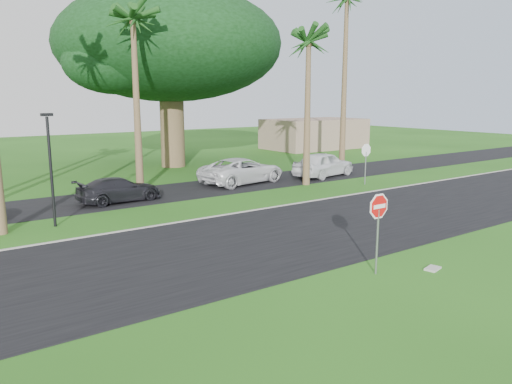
{
  "coord_description": "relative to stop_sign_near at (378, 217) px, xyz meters",
  "views": [
    {
      "loc": [
        -10.78,
        -12.63,
        5.3
      ],
      "look_at": [
        -0.27,
        2.19,
        1.8
      ],
      "focal_mm": 35.0,
      "sensor_mm": 36.0,
      "label": 1
    }
  ],
  "objects": [
    {
      "name": "ground",
      "position": [
        -0.5,
        3.0,
        -1.77
      ],
      "size": [
        120.0,
        120.0,
        0.0
      ],
      "primitive_type": "plane",
      "color": "#205114",
      "rests_on": "ground"
    },
    {
      "name": "road",
      "position": [
        -0.5,
        5.0,
        -1.76
      ],
      "size": [
        120.0,
        8.0,
        0.02
      ],
      "primitive_type": "cube",
      "color": "black",
      "rests_on": "ground"
    },
    {
      "name": "parking_strip",
      "position": [
        -0.5,
        15.5,
        -1.76
      ],
      "size": [
        120.0,
        5.0,
        0.02
      ],
      "primitive_type": "cube",
      "color": "black",
      "rests_on": "ground"
    },
    {
      "name": "curb",
      "position": [
        -0.5,
        9.05,
        -1.74
      ],
      "size": [
        120.0,
        0.12,
        0.06
      ],
      "primitive_type": "cube",
      "color": "gray",
      "rests_on": "ground"
    },
    {
      "name": "stop_sign_near",
      "position": [
        0.0,
        0.0,
        0.0
      ],
      "size": [
        1.05,
        0.07,
        2.62
      ],
      "color": "gray",
      "rests_on": "ground"
    },
    {
      "name": "stop_sign_far",
      "position": [
        11.5,
        11.0,
        0.0
      ],
      "size": [
        1.05,
        0.07,
        2.62
      ],
      "rotation": [
        0.0,
        0.0,
        3.14
      ],
      "color": "gray",
      "rests_on": "ground"
    },
    {
      "name": "palm_center",
      "position": [
        -0.5,
        17.0,
        7.39
      ],
      "size": [
        5.0,
        5.0,
        10.5
      ],
      "color": "brown",
      "rests_on": "ground"
    },
    {
      "name": "palm_right_near",
      "position": [
        8.5,
        13.0,
        6.42
      ],
      "size": [
        5.0,
        5.0,
        9.5
      ],
      "color": "brown",
      "rests_on": "ground"
    },
    {
      "name": "palm_right_far",
      "position": [
        14.5,
        16.0,
        9.81
      ],
      "size": [
        5.0,
        5.0,
        13.0
      ],
      "color": "brown",
      "rests_on": "ground"
    },
    {
      "name": "canopy_tree",
      "position": [
        5.5,
        25.0,
        7.17
      ],
      "size": [
        16.5,
        16.5,
        13.12
      ],
      "color": "brown",
      "rests_on": "ground"
    },
    {
      "name": "streetlight_right",
      "position": [
        -6.5,
        11.5,
        0.88
      ],
      "size": [
        0.45,
        0.25,
        4.64
      ],
      "color": "black",
      "rests_on": "ground"
    },
    {
      "name": "building_far",
      "position": [
        23.5,
        29.0,
        -0.27
      ],
      "size": [
        10.0,
        6.0,
        3.0
      ],
      "primitive_type": "cube",
      "color": "gray",
      "rests_on": "ground"
    },
    {
      "name": "car_dark",
      "position": [
        -2.59,
        14.64,
        -1.15
      ],
      "size": [
        4.4,
        2.05,
        1.25
      ],
      "primitive_type": "imported",
      "rotation": [
        0.0,
        0.0,
        1.64
      ],
      "color": "black",
      "rests_on": "ground"
    },
    {
      "name": "car_minivan",
      "position": [
        5.59,
        15.63,
        -0.99
      ],
      "size": [
        5.96,
        3.45,
        1.56
      ],
      "primitive_type": "imported",
      "rotation": [
        0.0,
        0.0,
        1.73
      ],
      "color": "silver",
      "rests_on": "ground"
    },
    {
      "name": "car_pickup",
      "position": [
        11.43,
        14.62,
        -0.94
      ],
      "size": [
        5.17,
        2.87,
        1.66
      ],
      "primitive_type": "imported",
      "rotation": [
        0.0,
        0.0,
        1.77
      ],
      "color": "white",
      "rests_on": "ground"
    },
    {
      "name": "utility_slab",
      "position": [
        1.75,
        -0.77,
        -1.74
      ],
      "size": [
        0.62,
        0.47,
        0.06
      ],
      "primitive_type": "cube",
      "rotation": [
        0.0,
        0.0,
        0.24
      ],
      "color": "#A7A89F",
      "rests_on": "ground"
    }
  ]
}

